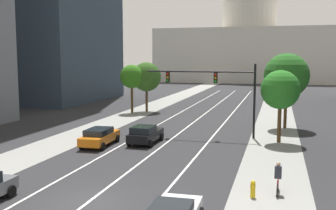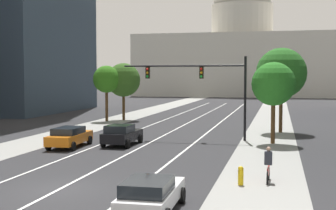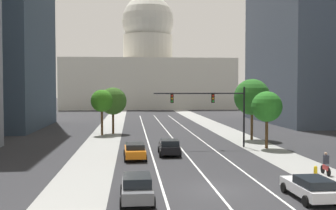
# 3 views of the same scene
# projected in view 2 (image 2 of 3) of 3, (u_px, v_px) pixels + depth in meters

# --- Properties ---
(ground_plane) EXTENTS (400.00, 400.00, 0.00)m
(ground_plane) POSITION_uv_depth(u_px,v_px,m) (201.00, 116.00, 60.49)
(ground_plane) COLOR #2B2B2D
(sidewalk_left) EXTENTS (4.26, 130.00, 0.01)m
(sidewalk_left) POSITION_uv_depth(u_px,v_px,m) (122.00, 118.00, 57.63)
(sidewalk_left) COLOR gray
(sidewalk_left) RESTS_ON ground
(sidewalk_right) EXTENTS (4.26, 130.00, 0.01)m
(sidewalk_right) POSITION_uv_depth(u_px,v_px,m) (272.00, 121.00, 53.63)
(sidewalk_right) COLOR gray
(sidewalk_right) RESTS_ON ground
(lane_stripe_left) EXTENTS (0.16, 90.00, 0.01)m
(lane_stripe_left) POSITION_uv_depth(u_px,v_px,m) (143.00, 128.00, 46.67)
(lane_stripe_left) COLOR white
(lane_stripe_left) RESTS_ON ground
(lane_stripe_center) EXTENTS (0.16, 90.00, 0.01)m
(lane_stripe_center) POSITION_uv_depth(u_px,v_px,m) (176.00, 129.00, 45.91)
(lane_stripe_center) COLOR white
(lane_stripe_center) RESTS_ON ground
(lane_stripe_right) EXTENTS (0.16, 90.00, 0.01)m
(lane_stripe_right) POSITION_uv_depth(u_px,v_px,m) (211.00, 130.00, 45.15)
(lane_stripe_right) COLOR white
(lane_stripe_right) RESTS_ON ground
(capitol_building) EXTENTS (52.88, 23.36, 37.22)m
(capitol_building) POSITION_uv_depth(u_px,v_px,m) (242.00, 49.00, 123.46)
(capitol_building) COLOR beige
(capitol_building) RESTS_ON ground
(car_black) EXTENTS (2.16, 4.35, 1.55)m
(car_black) POSITION_uv_depth(u_px,v_px,m) (122.00, 134.00, 35.26)
(car_black) COLOR black
(car_black) RESTS_ON ground
(car_white) EXTENTS (2.04, 4.55, 1.39)m
(car_white) POSITION_uv_depth(u_px,v_px,m) (151.00, 194.00, 17.72)
(car_white) COLOR silver
(car_white) RESTS_ON ground
(car_orange) EXTENTS (2.15, 4.77, 1.45)m
(car_orange) POSITION_uv_depth(u_px,v_px,m) (69.00, 136.00, 34.29)
(car_orange) COLOR orange
(car_orange) RESTS_ON ground
(traffic_signal_mast) EXTENTS (10.04, 0.39, 6.66)m
(traffic_signal_mast) POSITION_uv_depth(u_px,v_px,m) (204.00, 81.00, 38.24)
(traffic_signal_mast) COLOR black
(traffic_signal_mast) RESTS_ON ground
(fire_hydrant) EXTENTS (0.26, 0.35, 0.91)m
(fire_hydrant) POSITION_uv_depth(u_px,v_px,m) (241.00, 175.00, 22.38)
(fire_hydrant) COLOR yellow
(fire_hydrant) RESTS_ON ground
(cyclist) EXTENTS (0.37, 1.70, 1.72)m
(cyclist) POSITION_uv_depth(u_px,v_px,m) (268.00, 165.00, 23.00)
(cyclist) COLOR black
(cyclist) RESTS_ON ground
(street_tree_mid_right) EXTENTS (3.29, 3.29, 6.17)m
(street_tree_mid_right) POSITION_uv_depth(u_px,v_px,m) (273.00, 84.00, 35.93)
(street_tree_mid_right) COLOR #51381E
(street_tree_mid_right) RESTS_ON ground
(street_tree_mid_left) EXTENTS (3.06, 3.06, 6.28)m
(street_tree_mid_left) POSITION_uv_depth(u_px,v_px,m) (106.00, 79.00, 53.80)
(street_tree_mid_left) COLOR #51381E
(street_tree_mid_left) RESTS_ON ground
(street_tree_near_right) EXTENTS (4.53, 4.53, 7.65)m
(street_tree_near_right) POSITION_uv_depth(u_px,v_px,m) (281.00, 73.00, 42.89)
(street_tree_near_right) COLOR #51381E
(street_tree_near_right) RESTS_ON ground
(street_tree_near_left) EXTENTS (3.88, 3.88, 6.59)m
(street_tree_near_left) POSITION_uv_depth(u_px,v_px,m) (123.00, 80.00, 55.12)
(street_tree_near_left) COLOR #51381E
(street_tree_near_left) RESTS_ON ground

